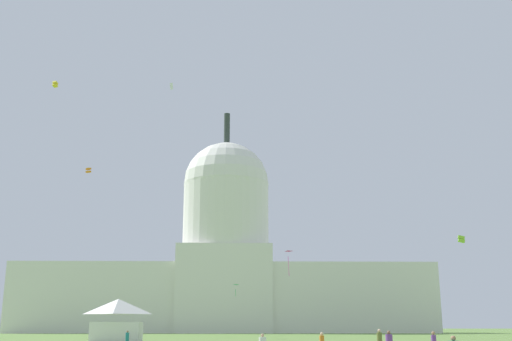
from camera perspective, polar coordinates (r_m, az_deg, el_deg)
name	(u,v)px	position (r m, az deg, el deg)	size (l,w,h in m)	color
capitol_building	(225,267)	(177.91, -2.90, -8.99)	(116.20, 25.90, 65.07)	silver
event_tent	(117,320)	(84.28, -12.83, -13.46)	(6.67, 5.49, 5.44)	white
person_teal_mid_center	(127,338)	(73.08, -11.95, -15.06)	(0.46, 0.46, 1.47)	#1E757A
kite_orange_mid	(88,170)	(130.91, -15.39, 0.02)	(1.20, 1.21, 1.14)	orange
kite_green_low	(237,287)	(137.76, -1.80, -10.87)	(1.32, 1.08, 2.16)	green
kite_lime_low	(461,239)	(82.38, 18.65, -6.10)	(1.03, 0.98, 0.97)	#8CD133
kite_magenta_low	(288,254)	(105.11, 2.97, -7.79)	(1.36, 1.18, 4.19)	#D1339E
kite_yellow_high	(55,84)	(137.47, -18.27, 7.66)	(1.12, 1.18, 1.26)	yellow
kite_white_high	(171,86)	(105.39, -7.91, 7.82)	(0.62, 0.46, 1.13)	white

